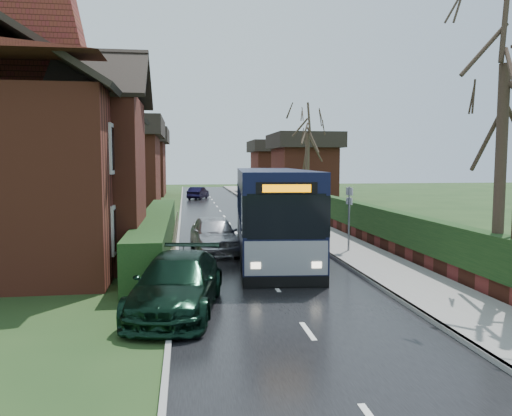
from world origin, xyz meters
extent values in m
plane|color=#2F471E|center=(0.00, 0.00, 0.00)|extent=(140.00, 140.00, 0.00)
cube|color=black|center=(0.00, 10.00, 0.01)|extent=(6.00, 100.00, 0.02)
cube|color=slate|center=(4.25, 10.00, 0.07)|extent=(2.50, 100.00, 0.14)
cube|color=gray|center=(3.05, 10.00, 0.07)|extent=(0.12, 100.00, 0.14)
cube|color=gray|center=(-3.05, 10.00, 0.05)|extent=(0.12, 100.00, 0.10)
cube|color=black|center=(-3.90, 5.00, 0.80)|extent=(1.20, 16.00, 1.60)
cube|color=brown|center=(5.80, 10.00, 0.30)|extent=(0.30, 50.00, 0.60)
cube|color=black|center=(5.80, 10.00, 1.20)|extent=(0.60, 50.00, 1.20)
cube|color=brown|center=(-9.00, 5.00, 3.00)|extent=(8.00, 14.00, 6.00)
cube|color=brown|center=(-5.50, 2.00, 3.00)|extent=(2.50, 4.00, 6.00)
cube|color=brown|center=(-8.00, 9.00, 9.20)|extent=(0.90, 1.40, 2.20)
cube|color=silver|center=(-4.95, 0.00, 1.60)|extent=(0.08, 1.20, 1.60)
cube|color=black|center=(-4.92, 0.00, 1.60)|extent=(0.03, 0.95, 1.35)
cube|color=silver|center=(-4.95, 0.00, 4.20)|extent=(0.08, 1.20, 1.60)
cube|color=black|center=(-4.92, 0.00, 4.20)|extent=(0.03, 0.95, 1.35)
cube|color=silver|center=(-4.95, 4.00, 1.60)|extent=(0.08, 1.20, 1.60)
cube|color=black|center=(-4.92, 4.00, 1.60)|extent=(0.03, 0.95, 1.35)
cube|color=silver|center=(-4.95, 4.00, 4.20)|extent=(0.08, 1.20, 1.60)
cube|color=black|center=(-4.92, 4.00, 4.20)|extent=(0.03, 0.95, 1.35)
cube|color=silver|center=(-4.95, 8.00, 1.60)|extent=(0.08, 1.20, 1.60)
cube|color=black|center=(-4.92, 8.00, 1.60)|extent=(0.03, 0.95, 1.35)
cube|color=silver|center=(-4.95, 8.00, 4.20)|extent=(0.08, 1.20, 1.60)
cube|color=black|center=(-4.92, 8.00, 4.20)|extent=(0.03, 0.95, 1.35)
cube|color=silver|center=(-4.95, 10.50, 1.60)|extent=(0.08, 1.20, 1.60)
cube|color=black|center=(-4.92, 10.50, 1.60)|extent=(0.03, 0.95, 1.35)
cube|color=silver|center=(-4.95, 10.50, 4.20)|extent=(0.08, 1.20, 1.60)
cube|color=black|center=(-4.92, 10.50, 4.20)|extent=(0.03, 0.95, 1.35)
cube|color=black|center=(0.80, 3.47, 0.96)|extent=(3.63, 11.62, 1.18)
cube|color=black|center=(0.80, 3.47, 2.17)|extent=(3.65, 11.62, 1.25)
cube|color=black|center=(0.80, 3.47, 3.14)|extent=(3.63, 11.62, 0.69)
cube|color=black|center=(0.80, 3.47, 0.18)|extent=(3.63, 11.62, 0.36)
cube|color=gray|center=(0.28, -2.17, 0.94)|extent=(2.49, 0.35, 1.04)
cube|color=black|center=(0.28, -2.20, 2.18)|extent=(2.34, 0.29, 1.35)
cube|color=black|center=(0.28, -2.20, 3.01)|extent=(1.82, 0.25, 0.36)
cube|color=#FF8C00|center=(0.28, -2.24, 3.01)|extent=(1.43, 0.17, 0.23)
cube|color=black|center=(0.28, -2.18, 0.23)|extent=(2.55, 0.37, 0.31)
cube|color=#FFF2CC|center=(-0.63, -2.15, 0.73)|extent=(0.29, 0.08, 0.19)
cube|color=#FFF2CC|center=(1.18, -2.31, 0.73)|extent=(0.29, 0.08, 0.19)
cylinder|color=black|center=(-0.70, -0.06, 0.50)|extent=(0.38, 1.02, 1.00)
cylinder|color=black|center=(1.64, -0.28, 0.50)|extent=(0.38, 1.02, 1.00)
cylinder|color=black|center=(-0.04, 7.22, 0.50)|extent=(0.38, 1.02, 1.00)
cylinder|color=black|center=(2.30, 7.01, 0.50)|extent=(0.38, 1.02, 1.00)
imported|color=#BBBABF|center=(-1.50, 4.28, 0.77)|extent=(2.11, 4.61, 1.53)
imported|color=black|center=(-2.90, -3.98, 0.71)|extent=(2.77, 5.15, 1.42)
imported|color=black|center=(-1.36, 35.08, 0.63)|extent=(2.40, 4.06, 1.27)
cylinder|color=slate|center=(4.00, 3.11, 1.39)|extent=(0.08, 0.08, 2.79)
cube|color=silver|center=(4.00, 3.11, 2.59)|extent=(0.17, 0.42, 0.32)
cube|color=silver|center=(4.00, 3.11, 2.19)|extent=(0.15, 0.38, 0.28)
cylinder|color=#34271F|center=(6.00, -3.78, 3.23)|extent=(0.31, 0.31, 6.45)
cylinder|color=#3A2E22|center=(6.00, 18.36, 2.96)|extent=(0.32, 0.32, 5.91)
cylinder|color=#342A1E|center=(-10.57, 16.39, 3.77)|extent=(0.35, 0.35, 7.55)
camera|label=1|loc=(-2.67, -16.55, 3.77)|focal=35.00mm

